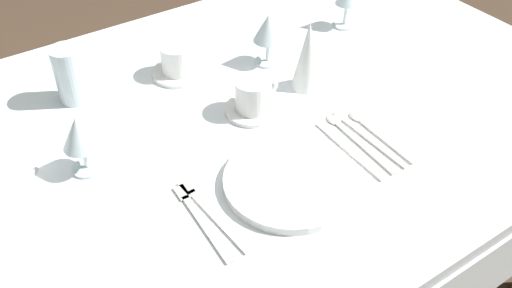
{
  "coord_description": "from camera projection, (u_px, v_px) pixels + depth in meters",
  "views": [
    {
      "loc": [
        -0.5,
        -0.86,
        1.52
      ],
      "look_at": [
        -0.0,
        -0.12,
        0.76
      ],
      "focal_mm": 39.72,
      "sensor_mm": 36.0,
      "label": 1
    }
  ],
  "objects": [
    {
      "name": "wine_glass_centre",
      "position": [
        79.0,
        135.0,
        1.09
      ],
      "size": [
        0.07,
        0.07,
        0.13
      ],
      "color": "silver",
      "rests_on": "dining_table"
    },
    {
      "name": "wine_glass_right",
      "position": [
        268.0,
        30.0,
        1.39
      ],
      "size": [
        0.08,
        0.08,
        0.13
      ],
      "color": "silver",
      "rests_on": "dining_table"
    },
    {
      "name": "fork_outer",
      "position": [
        210.0,
        212.0,
        1.05
      ],
      "size": [
        0.03,
        0.22,
        0.0
      ],
      "color": "beige",
      "rests_on": "dining_table"
    },
    {
      "name": "spoon_dessert",
      "position": [
        360.0,
        132.0,
        1.23
      ],
      "size": [
        0.03,
        0.23,
        0.01
      ],
      "color": "beige",
      "rests_on": "dining_table"
    },
    {
      "name": "dinner_knife",
      "position": [
        351.0,
        151.0,
        1.18
      ],
      "size": [
        0.02,
        0.21,
        0.0
      ],
      "color": "beige",
      "rests_on": "dining_table"
    },
    {
      "name": "fork_inner",
      "position": [
        200.0,
        218.0,
        1.04
      ],
      "size": [
        0.03,
        0.22,
        0.0
      ],
      "color": "beige",
      "rests_on": "dining_table"
    },
    {
      "name": "dinner_plate",
      "position": [
        290.0,
        181.0,
        1.1
      ],
      "size": [
        0.26,
        0.26,
        0.02
      ],
      "primitive_type": "cylinder",
      "color": "white",
      "rests_on": "dining_table"
    },
    {
      "name": "spoon_tea",
      "position": [
        373.0,
        130.0,
        1.24
      ],
      "size": [
        0.03,
        0.2,
        0.01
      ],
      "color": "beige",
      "rests_on": "dining_table"
    },
    {
      "name": "coffee_cup_left",
      "position": [
        253.0,
        94.0,
        1.26
      ],
      "size": [
        0.11,
        0.08,
        0.07
      ],
      "color": "white",
      "rests_on": "saucer_left"
    },
    {
      "name": "dining_table",
      "position": [
        227.0,
        150.0,
        1.31
      ],
      "size": [
        1.8,
        1.11,
        0.74
      ],
      "color": "white",
      "rests_on": "ground"
    },
    {
      "name": "saucer_left",
      "position": [
        253.0,
        109.0,
        1.29
      ],
      "size": [
        0.13,
        0.13,
        0.01
      ],
      "primitive_type": "cylinder",
      "color": "white",
      "rests_on": "dining_table"
    },
    {
      "name": "spoon_soup",
      "position": [
        352.0,
        136.0,
        1.22
      ],
      "size": [
        0.03,
        0.22,
        0.01
      ],
      "color": "beige",
      "rests_on": "dining_table"
    },
    {
      "name": "coffee_cup_right",
      "position": [
        178.0,
        58.0,
        1.38
      ],
      "size": [
        0.11,
        0.08,
        0.07
      ],
      "color": "white",
      "rests_on": "saucer_right"
    },
    {
      "name": "napkin_folded",
      "position": [
        308.0,
        55.0,
        1.31
      ],
      "size": [
        0.07,
        0.07,
        0.17
      ],
      "primitive_type": "cone",
      "color": "white",
      "rests_on": "dining_table"
    },
    {
      "name": "saucer_right",
      "position": [
        179.0,
        72.0,
        1.41
      ],
      "size": [
        0.14,
        0.14,
        0.01
      ],
      "primitive_type": "cylinder",
      "color": "white",
      "rests_on": "dining_table"
    },
    {
      "name": "saucer_far",
      "position": [
        2.0,
        170.0,
        1.14
      ],
      "size": [
        0.14,
        0.14,
        0.01
      ],
      "primitive_type": "cylinder",
      "color": "white",
      "rests_on": "dining_table"
    },
    {
      "name": "drink_tumbler",
      "position": [
        72.0,
        78.0,
        1.29
      ],
      "size": [
        0.07,
        0.07,
        0.13
      ],
      "color": "silver",
      "rests_on": "dining_table"
    }
  ]
}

